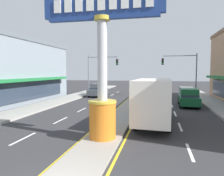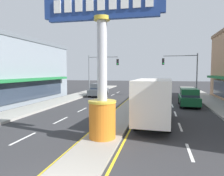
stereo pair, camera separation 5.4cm
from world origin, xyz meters
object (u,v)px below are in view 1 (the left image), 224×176
suv_far_right_lane (157,91)px  suv_near_left_lane (189,97)px  traffic_light_left_side (99,68)px  traffic_light_right_side (183,67)px  district_sign (102,73)px  suv_mid_left_lane (98,90)px  box_truck_near_right_lane (154,100)px

suv_far_right_lane → suv_near_left_lane: 7.73m
traffic_light_left_side → suv_far_right_lane: bearing=-8.6°
suv_far_right_lane → traffic_light_right_side: bearing=18.8°
traffic_light_left_side → suv_near_left_lane: bearing=-34.5°
district_sign → suv_mid_left_lane: bearing=107.1°
traffic_light_right_side → suv_mid_left_lane: traffic_light_right_side is taller
traffic_light_left_side → suv_far_right_lane: 9.50m
traffic_light_left_side → traffic_light_right_side: (12.40, -0.12, 0.00)m
suv_far_right_lane → suv_mid_left_lane: bearing=-177.9°
district_sign → suv_mid_left_lane: district_sign is taller
suv_far_right_lane → suv_mid_left_lane: size_ratio=1.01×
district_sign → box_truck_near_right_lane: bearing=57.1°
traffic_light_right_side → suv_near_left_lane: traffic_light_right_side is taller
box_truck_near_right_lane → suv_near_left_lane: bearing=68.5°
suv_mid_left_lane → suv_near_left_lane: bearing=-29.5°
box_truck_near_right_lane → suv_far_right_lane: box_truck_near_right_lane is taller
traffic_light_right_side → district_sign: bearing=-106.7°
traffic_light_right_side → box_truck_near_right_lane: size_ratio=0.89×
box_truck_near_right_lane → district_sign: bearing=-122.9°
district_sign → traffic_light_left_side: district_sign is taller
traffic_light_right_side → suv_far_right_lane: (-3.58, -1.22, -3.26)m
suv_far_right_lane → suv_mid_left_lane: (-8.53, -0.31, 0.00)m
box_truck_near_right_lane → suv_far_right_lane: bearing=89.7°
district_sign → suv_far_right_lane: bearing=82.3°
traffic_light_left_side → suv_far_right_lane: (8.82, -1.34, -3.26)m
traffic_light_left_side → traffic_light_right_side: 12.40m
box_truck_near_right_lane → suv_far_right_lane: (0.07, 15.55, -0.71)m
suv_near_left_lane → suv_mid_left_lane: (-11.82, 6.68, 0.00)m
traffic_light_right_side → suv_far_right_lane: bearing=-161.2°
box_truck_near_right_lane → suv_mid_left_lane: size_ratio=1.51×
traffic_light_left_side → district_sign: bearing=-73.4°
district_sign → box_truck_near_right_lane: (2.54, 3.93, -1.87)m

